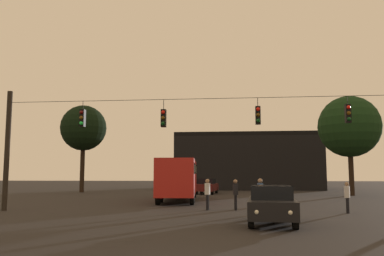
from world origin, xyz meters
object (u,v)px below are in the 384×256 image
Objects in this scene: pedestrian_near_bus at (236,193)px; tree_behind_building at (83,128)px; car_far_left at (207,186)px; tree_left_silhouette at (349,127)px; pedestrian_crossing_center at (207,192)px; car_near_right at (272,204)px; pedestrian_crossing_right at (260,194)px; city_bus at (179,176)px; pedestrian_crossing_left at (347,196)px.

tree_behind_building is at bearing 129.37° from pedestrian_near_bus.
car_far_left is 0.46× the size of tree_behind_building.
tree_left_silhouette is at bearing -7.84° from car_far_left.
car_near_right is at bearing -63.62° from pedestrian_crossing_center.
pedestrian_near_bus is (1.55, 0.01, -0.02)m from pedestrian_crossing_center.
car_near_right is at bearing -76.68° from pedestrian_near_bus.
tree_behind_building reaches higher than car_far_left.
pedestrian_near_bus is at bearing -81.07° from car_far_left.
pedestrian_crossing_right is at bearing 92.70° from car_near_right.
pedestrian_crossing_center is 3.39m from pedestrian_crossing_right.
tree_left_silhouette is 0.97× the size of tree_behind_building.
pedestrian_crossing_right is at bearing -78.52° from car_far_left.
tree_behind_building reaches higher than car_near_right.
tree_behind_building reaches higher than tree_left_silhouette.
car_far_left is at bearing 98.93° from pedestrian_near_bus.
city_bus is at bearing 109.11° from pedestrian_crossing_center.
city_bus reaches higher than car_near_right.
city_bus is 18.49m from tree_behind_building.
tree_left_silhouette reaches higher than car_near_right.
pedestrian_crossing_center is (1.30, -18.19, 0.18)m from car_far_left.
tree_left_silhouette is at bearing -8.47° from tree_behind_building.
pedestrian_near_bus is (2.86, -18.17, 0.16)m from car_far_left.
car_far_left is at bearing 100.03° from car_near_right.
tree_behind_building is at bearing 134.68° from city_bus.
tree_left_silhouette reaches higher than pedestrian_crossing_center.
car_near_right is 6.50m from pedestrian_crossing_left.
pedestrian_near_bus is at bearing 0.49° from pedestrian_crossing_center.
tree_left_silhouette is at bearing 53.03° from pedestrian_crossing_center.
car_near_right is 2.62× the size of pedestrian_near_bus.
pedestrian_crossing_center is 0.18× the size of tree_left_silhouette.
pedestrian_crossing_center is (-2.98, 6.00, 0.18)m from car_near_right.
pedestrian_crossing_left is at bearing -106.22° from tree_left_silhouette.
car_far_left is 18.40m from pedestrian_near_bus.
pedestrian_near_bus reaches higher than car_near_right.
city_bus is 11.19m from pedestrian_crossing_right.
tree_behind_building is (-16.73, 20.39, 6.08)m from pedestrian_near_bus.
tree_left_silhouette is (10.73, 16.30, 5.45)m from pedestrian_near_bus.
tree_left_silhouette is at bearing 29.68° from city_bus.
tree_left_silhouette is (9.31, 22.32, 5.61)m from car_near_right.
pedestrian_crossing_right is 0.19× the size of tree_left_silhouette.
tree_left_silhouette reaches higher than pedestrian_crossing_right.
car_near_right is 0.99× the size of car_far_left.
pedestrian_crossing_left is 0.92× the size of pedestrian_crossing_center.
pedestrian_crossing_right is (5.48, -9.72, -0.86)m from city_bus.
tree_behind_building reaches higher than city_bus.
pedestrian_crossing_left is 0.16× the size of tree_behind_building.
car_near_right is 24.56m from car_far_left.
tree_left_silhouette reaches higher than pedestrian_crossing_left.
car_far_left is 2.61× the size of pedestrian_crossing_center.
car_far_left is 2.64× the size of pedestrian_near_bus.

